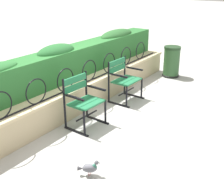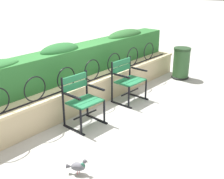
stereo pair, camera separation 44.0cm
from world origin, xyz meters
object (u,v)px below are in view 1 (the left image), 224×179
(pigeon_near_chairs, at_px, (89,168))
(park_chair_left, at_px, (83,100))
(park_chair_right, at_px, (124,79))
(trash_bin, at_px, (172,62))

(pigeon_near_chairs, bearing_deg, park_chair_left, 42.39)
(pigeon_near_chairs, bearing_deg, park_chair_right, 22.42)
(park_chair_left, height_order, trash_bin, park_chair_left)
(park_chair_left, relative_size, trash_bin, 1.13)
(park_chair_left, bearing_deg, park_chair_right, 1.51)
(park_chair_left, height_order, park_chair_right, park_chair_left)
(pigeon_near_chairs, bearing_deg, trash_bin, 10.31)
(park_chair_right, bearing_deg, trash_bin, -5.16)
(park_chair_left, relative_size, park_chair_right, 1.03)
(trash_bin, bearing_deg, park_chair_left, 177.50)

